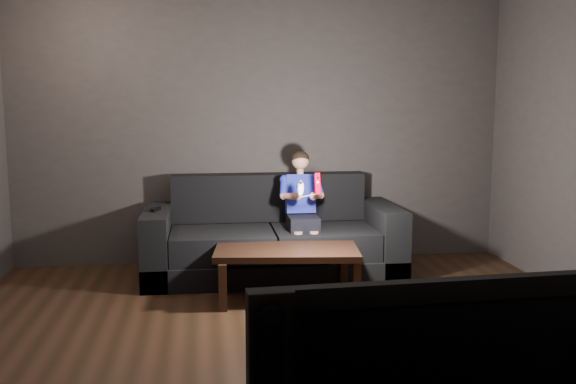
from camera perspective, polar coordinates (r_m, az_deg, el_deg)
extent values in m
plane|color=black|center=(4.42, 0.71, -13.95)|extent=(5.00, 5.00, 0.00)
cube|color=#393332|center=(6.58, -2.38, 5.47)|extent=(5.00, 0.04, 2.70)
cube|color=#393332|center=(1.69, 12.98, -2.94)|extent=(5.00, 0.04, 2.70)
cube|color=black|center=(6.18, -1.38, -6.42)|extent=(2.40, 1.04, 0.21)
cube|color=black|center=(5.99, -5.87, -4.68)|extent=(0.94, 0.73, 0.25)
cube|color=black|center=(6.09, 3.24, -4.43)|extent=(0.94, 0.73, 0.25)
cube|color=black|center=(6.45, -1.77, -0.44)|extent=(1.92, 0.24, 0.47)
cube|color=black|center=(6.11, -11.56, -4.59)|extent=(0.24, 1.04, 0.66)
cube|color=black|center=(6.33, 8.43, -4.07)|extent=(0.24, 1.04, 0.66)
cube|color=black|center=(6.00, 1.34, -2.76)|extent=(0.28, 0.35, 0.13)
cube|color=#1A0AA4|center=(6.14, 1.08, -0.15)|extent=(0.28, 0.20, 0.39)
cube|color=yellow|center=(6.05, 1.20, 0.26)|extent=(0.08, 0.08, 0.09)
cube|color=#B42602|center=(6.05, 1.20, 0.26)|extent=(0.06, 0.06, 0.06)
cylinder|color=tan|center=(6.11, 1.09, 1.82)|extent=(0.06, 0.06, 0.06)
sphere|color=tan|center=(6.10, 1.09, 2.81)|extent=(0.17, 0.17, 0.17)
ellipsoid|color=black|center=(6.10, 1.08, 2.99)|extent=(0.18, 0.18, 0.15)
cylinder|color=#1A0AA4|center=(6.04, -0.43, 0.39)|extent=(0.07, 0.21, 0.18)
cylinder|color=#1A0AA4|center=(6.09, 2.75, 0.44)|extent=(0.07, 0.21, 0.18)
cylinder|color=tan|center=(5.91, 0.24, -0.20)|extent=(0.13, 0.22, 0.10)
cylinder|color=tan|center=(5.95, 2.61, -0.15)|extent=(0.13, 0.22, 0.10)
sphere|color=tan|center=(5.83, 0.84, -0.40)|extent=(0.08, 0.08, 0.08)
sphere|color=tan|center=(5.86, 2.27, -0.38)|extent=(0.08, 0.08, 0.08)
cylinder|color=tan|center=(5.85, 0.89, -5.07)|extent=(0.08, 0.08, 0.31)
cylinder|color=tan|center=(5.87, 2.32, -5.02)|extent=(0.08, 0.08, 0.31)
cube|color=red|center=(5.64, 2.62, 0.74)|extent=(0.05, 0.07, 0.19)
cube|color=#710004|center=(5.62, 2.66, 1.27)|extent=(0.03, 0.01, 0.03)
cylinder|color=white|center=(5.62, 2.66, 0.59)|extent=(0.02, 0.01, 0.02)
ellipsoid|color=white|center=(5.63, 1.13, 0.33)|extent=(0.08, 0.10, 0.15)
cylinder|color=black|center=(5.59, 1.18, 0.85)|extent=(0.03, 0.01, 0.03)
cube|color=black|center=(5.99, -11.69, -1.50)|extent=(0.09, 0.17, 0.03)
cube|color=black|center=(6.04, -11.66, -1.26)|extent=(0.03, 0.03, 0.00)
cube|color=black|center=(5.37, -0.12, -5.34)|extent=(1.25, 0.72, 0.05)
cube|color=black|center=(5.16, -5.82, -8.47)|extent=(0.07, 0.07, 0.38)
cube|color=black|center=(5.29, 6.10, -8.02)|extent=(0.07, 0.07, 0.38)
cube|color=black|center=(5.62, -5.97, -7.04)|extent=(0.07, 0.07, 0.38)
cube|color=black|center=(5.75, 4.96, -6.68)|extent=(0.07, 0.07, 0.38)
imported|color=black|center=(2.07, 12.46, -15.54)|extent=(1.15, 0.22, 0.66)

